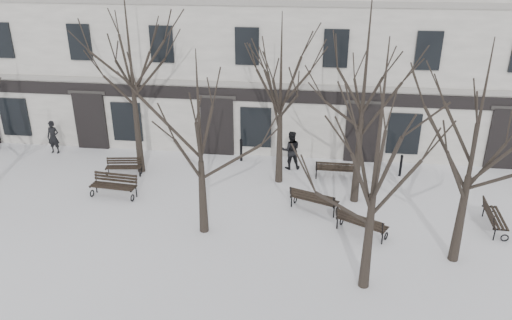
% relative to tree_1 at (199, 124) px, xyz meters
% --- Properties ---
extents(ground, '(100.00, 100.00, 0.00)m').
position_rel_tree_1_xyz_m(ground, '(2.60, -0.75, -4.18)').
color(ground, white).
rests_on(ground, ground).
extents(building, '(40.40, 10.20, 11.40)m').
position_rel_tree_1_xyz_m(building, '(2.60, 12.21, 1.34)').
color(building, silver).
rests_on(building, ground).
extents(tree_1, '(4.68, 4.68, 6.69)m').
position_rel_tree_1_xyz_m(tree_1, '(0.00, 0.00, 0.00)').
color(tree_1, black).
rests_on(tree_1, ground).
extents(tree_2, '(5.34, 5.34, 7.62)m').
position_rel_tree_1_xyz_m(tree_2, '(5.59, -2.51, 0.59)').
color(tree_2, black).
rests_on(tree_2, ground).
extents(tree_3, '(5.16, 5.16, 7.37)m').
position_rel_tree_1_xyz_m(tree_3, '(8.67, -0.72, 0.43)').
color(tree_3, black).
rests_on(tree_3, ground).
extents(tree_4, '(6.10, 6.10, 8.71)m').
position_rel_tree_1_xyz_m(tree_4, '(-4.02, 4.71, 1.27)').
color(tree_4, black).
rests_on(tree_4, ground).
extents(tree_5, '(5.12, 5.12, 7.32)m').
position_rel_tree_1_xyz_m(tree_5, '(2.38, 4.48, 0.40)').
color(tree_5, black).
rests_on(tree_5, ground).
extents(tree_6, '(5.93, 5.93, 8.48)m').
position_rel_tree_1_xyz_m(tree_6, '(5.60, 3.06, 1.12)').
color(tree_6, black).
rests_on(tree_6, ground).
extents(bench_0, '(1.97, 0.87, 0.97)m').
position_rel_tree_1_xyz_m(bench_0, '(-4.30, 2.21, -3.65)').
color(bench_0, black).
rests_on(bench_0, ground).
extents(bench_1, '(1.98, 1.31, 0.95)m').
position_rel_tree_1_xyz_m(bench_1, '(3.95, 1.99, -3.66)').
color(bench_1, black).
rests_on(bench_1, ground).
extents(bench_2, '(1.92, 1.46, 0.93)m').
position_rel_tree_1_xyz_m(bench_2, '(5.68, 0.44, -3.67)').
color(bench_2, black).
rests_on(bench_2, ground).
extents(bench_3, '(1.64, 0.80, 0.80)m').
position_rel_tree_1_xyz_m(bench_3, '(-4.66, 4.24, -3.75)').
color(bench_3, black).
rests_on(bench_3, ground).
extents(bench_4, '(1.84, 0.69, 0.92)m').
position_rel_tree_1_xyz_m(bench_4, '(4.88, 5.01, -3.68)').
color(bench_4, black).
rests_on(bench_4, ground).
extents(bench_5, '(0.76, 1.84, 0.91)m').
position_rel_tree_1_xyz_m(bench_5, '(10.54, 1.51, -3.68)').
color(bench_5, black).
rests_on(bench_5, ground).
extents(bollard_a, '(0.14, 0.14, 1.13)m').
position_rel_tree_1_xyz_m(bollard_a, '(0.38, 6.50, -3.58)').
color(bollard_a, black).
rests_on(bollard_a, ground).
extents(bollard_b, '(0.13, 0.13, 1.04)m').
position_rel_tree_1_xyz_m(bollard_b, '(7.78, 5.69, -3.62)').
color(bollard_b, black).
rests_on(bollard_b, ground).
extents(pedestrian_a, '(0.61, 0.40, 1.67)m').
position_rel_tree_1_xyz_m(pedestrian_a, '(-9.06, 6.30, -4.18)').
color(pedestrian_a, black).
rests_on(pedestrian_a, ground).
extents(pedestrian_b, '(1.01, 0.85, 1.84)m').
position_rel_tree_1_xyz_m(pedestrian_b, '(2.80, 5.92, -4.18)').
color(pedestrian_b, black).
rests_on(pedestrian_b, ground).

